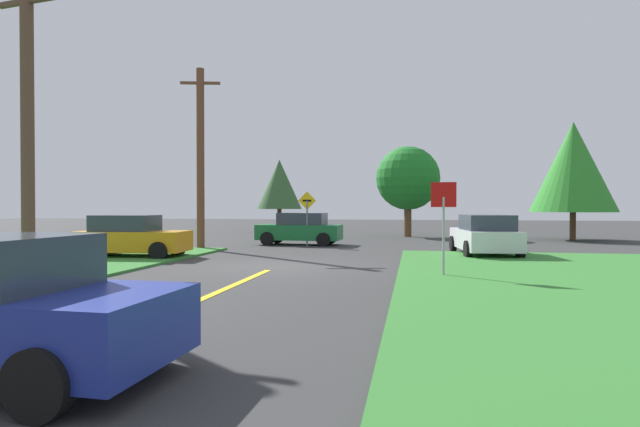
% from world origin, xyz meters
% --- Properties ---
extents(ground_plane, '(120.00, 120.00, 0.00)m').
position_xyz_m(ground_plane, '(0.00, 0.00, 0.00)').
color(ground_plane, '#363636').
extents(lane_stripe_center, '(0.20, 14.00, 0.01)m').
position_xyz_m(lane_stripe_center, '(0.00, -8.00, 0.01)').
color(lane_stripe_center, yellow).
rests_on(lane_stripe_center, ground).
extents(stop_sign, '(0.68, 0.09, 2.61)m').
position_xyz_m(stop_sign, '(5.17, -1.65, 1.81)').
color(stop_sign, '#9EA0A8').
rests_on(stop_sign, ground).
extents(car_approaching_junction, '(4.29, 2.05, 1.62)m').
position_xyz_m(car_approaching_junction, '(-1.32, 9.45, 0.80)').
color(car_approaching_junction, '#196B33').
rests_on(car_approaching_junction, ground).
extents(car_on_crossroad, '(2.51, 4.53, 1.62)m').
position_xyz_m(car_on_crossroad, '(7.16, 5.23, 0.81)').
color(car_on_crossroad, silver).
rests_on(car_on_crossroad, ground).
extents(parked_car_near_building, '(4.15, 2.20, 1.62)m').
position_xyz_m(parked_car_near_building, '(-6.16, 1.78, 0.80)').
color(parked_car_near_building, orange).
rests_on(parked_car_near_building, ground).
extents(utility_pole_near, '(1.80, 0.40, 7.62)m').
position_xyz_m(utility_pole_near, '(-5.05, -4.86, 3.92)').
color(utility_pole_near, brown).
rests_on(utility_pole_near, ground).
extents(utility_pole_mid, '(1.78, 0.52, 8.22)m').
position_xyz_m(utility_pole_mid, '(-5.20, 6.02, 4.20)').
color(utility_pole_mid, brown).
rests_on(utility_pole_mid, ground).
extents(direction_sign, '(0.91, 0.08, 2.69)m').
position_xyz_m(direction_sign, '(-0.79, 8.66, 1.67)').
color(direction_sign, slate).
rests_on(direction_sign, ground).
extents(oak_tree_left, '(3.41, 3.41, 5.52)m').
position_xyz_m(oak_tree_left, '(-5.70, 21.92, 3.63)').
color(oak_tree_left, brown).
rests_on(oak_tree_left, ground).
extents(pine_tree_center, '(4.74, 4.74, 6.85)m').
position_xyz_m(pine_tree_center, '(13.43, 15.81, 4.24)').
color(pine_tree_center, brown).
rests_on(pine_tree_center, ground).
extents(oak_tree_right, '(4.09, 4.09, 5.81)m').
position_xyz_m(oak_tree_right, '(3.99, 17.49, 3.75)').
color(oak_tree_right, brown).
rests_on(oak_tree_right, ground).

